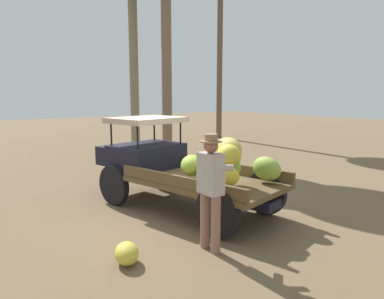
# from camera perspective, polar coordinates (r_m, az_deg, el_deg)

# --- Properties ---
(ground_plane) EXTENTS (60.00, 60.00, 0.00)m
(ground_plane) POSITION_cam_1_polar(r_m,az_deg,el_deg) (7.76, -2.68, -9.18)
(ground_plane) COLOR brown
(truck) EXTENTS (4.64, 2.47, 1.88)m
(truck) POSITION_cam_1_polar(r_m,az_deg,el_deg) (7.55, -2.37, -2.47)
(truck) COLOR black
(truck) RESTS_ON ground
(farmer) EXTENTS (0.53, 0.46, 1.81)m
(farmer) POSITION_cam_1_polar(r_m,az_deg,el_deg) (5.48, 3.01, -5.62)
(farmer) COLOR #8E6356
(farmer) RESTS_ON ground
(loose_banana_bunch) EXTENTS (0.58, 0.50, 0.31)m
(loose_banana_bunch) POSITION_cam_1_polar(r_m,az_deg,el_deg) (5.41, -10.30, -15.88)
(loose_banana_bunch) COLOR gold
(loose_banana_bunch) RESTS_ON ground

